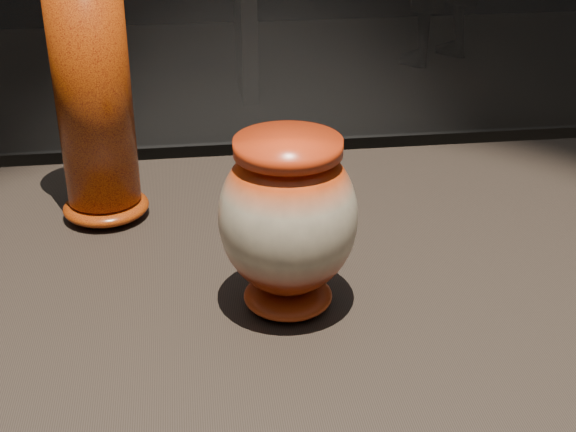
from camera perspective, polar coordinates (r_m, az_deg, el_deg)
The scene contains 2 objects.
main_vase at distance 0.78m, azimuth 0.00°, elevation -0.22°, with size 0.14×0.14×0.18m.
tall_vase at distance 0.97m, azimuth -13.70°, elevation 8.61°, with size 0.13×0.13×0.34m.
Camera 1 is at (-0.11, -0.69, 1.36)m, focal length 50.00 mm.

